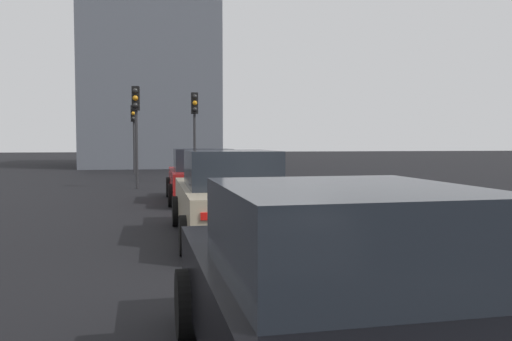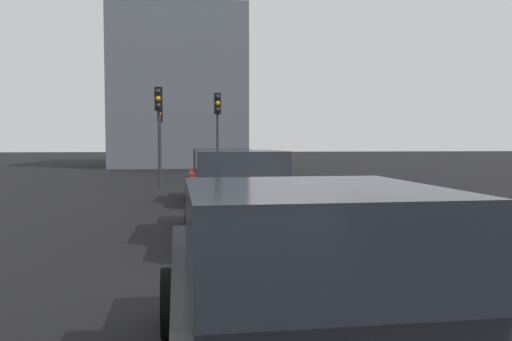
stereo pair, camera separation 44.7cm
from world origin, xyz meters
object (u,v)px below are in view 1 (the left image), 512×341
(traffic_light_near_left, at_px, (195,118))
(traffic_light_near_right, at_px, (136,115))
(car_black_third, at_px, (337,295))
(traffic_light_far_left, at_px, (134,124))
(car_red_lead, at_px, (202,176))
(car_beige_second, at_px, (229,196))

(traffic_light_near_left, distance_m, traffic_light_near_right, 3.21)
(car_black_third, relative_size, traffic_light_far_left, 1.13)
(car_red_lead, relative_size, car_black_third, 1.01)
(car_black_third, distance_m, traffic_light_near_right, 17.02)
(traffic_light_near_right, bearing_deg, traffic_light_far_left, -171.62)
(car_beige_second, relative_size, car_black_third, 1.12)
(car_red_lead, bearing_deg, traffic_light_near_left, -2.40)
(traffic_light_near_left, relative_size, traffic_light_near_right, 1.00)
(car_beige_second, xyz_separation_m, traffic_light_far_left, (19.49, 2.74, 1.92))
(car_beige_second, relative_size, traffic_light_near_right, 1.23)
(traffic_light_near_left, xyz_separation_m, traffic_light_near_right, (-2.21, 2.33, -0.00))
(car_beige_second, distance_m, traffic_light_near_right, 10.95)
(traffic_light_near_left, xyz_separation_m, traffic_light_far_left, (6.75, 2.89, -0.08))
(traffic_light_near_left, height_order, traffic_light_near_right, traffic_light_near_left)
(traffic_light_far_left, bearing_deg, car_beige_second, 14.49)
(car_red_lead, height_order, traffic_light_near_left, traffic_light_near_left)
(car_red_lead, distance_m, traffic_light_far_left, 13.83)
(car_black_third, height_order, traffic_light_far_left, traffic_light_far_left)
(car_red_lead, relative_size, traffic_light_near_left, 1.10)
(car_beige_second, height_order, traffic_light_near_right, traffic_light_near_right)
(traffic_light_near_left, distance_m, traffic_light_far_left, 7.34)
(car_beige_second, height_order, traffic_light_far_left, traffic_light_far_left)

